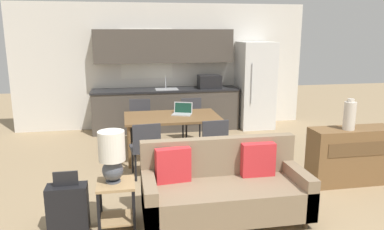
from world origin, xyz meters
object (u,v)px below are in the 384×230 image
at_px(dining_chair_near_right, 213,142).
at_px(credenza, 351,156).
at_px(couch, 223,189).
at_px(vase, 350,115).
at_px(suitcase, 68,208).
at_px(dining_chair_far_left, 140,119).
at_px(dining_chair_near_left, 146,146).
at_px(side_table, 116,198).
at_px(refrigerator, 255,85).
at_px(dining_chair_far_right, 193,118).
at_px(laptop, 182,111).
at_px(dining_table, 172,119).
at_px(table_lamp, 112,154).

bearing_deg(dining_chair_near_right, credenza, 154.18).
height_order(couch, vase, vase).
bearing_deg(suitcase, dining_chair_far_left, 73.30).
bearing_deg(dining_chair_far_left, vase, -37.15).
distance_m(dining_chair_near_left, suitcase, 1.65).
bearing_deg(side_table, refrigerator, 53.09).
relative_size(dining_chair_near_right, dining_chair_far_right, 1.00).
bearing_deg(laptop, dining_chair_far_right, 87.34).
relative_size(refrigerator, vase, 4.40).
relative_size(refrigerator, dining_chair_near_left, 2.23).
xyz_separation_m(refrigerator, suitcase, (-3.51, -3.93, -0.68)).
height_order(refrigerator, suitcase, refrigerator).
bearing_deg(refrigerator, couch, -114.32).
relative_size(couch, credenza, 1.55).
height_order(refrigerator, dining_table, refrigerator).
bearing_deg(dining_chair_far_right, vase, -56.25).
bearing_deg(dining_chair_far_left, dining_table, -55.10).
xyz_separation_m(table_lamp, dining_chair_far_left, (0.43, 3.12, -0.38)).
bearing_deg(refrigerator, side_table, -126.91).
distance_m(credenza, dining_chair_far_left, 3.76).
bearing_deg(laptop, suitcase, -104.22).
relative_size(refrigerator, dining_chair_near_right, 2.23).
height_order(refrigerator, dining_chair_far_right, refrigerator).
bearing_deg(suitcase, refrigerator, 48.21).
bearing_deg(dining_table, dining_chair_near_right, -58.30).
bearing_deg(credenza, dining_chair_far_right, 127.78).
relative_size(dining_table, table_lamp, 2.80).
relative_size(side_table, dining_chair_far_left, 0.64).
distance_m(table_lamp, dining_chair_far_left, 3.17).
height_order(refrigerator, side_table, refrigerator).
distance_m(dining_table, dining_chair_far_right, 0.96).
bearing_deg(suitcase, dining_table, 57.12).
height_order(laptop, suitcase, laptop).
height_order(side_table, dining_chair_near_left, dining_chair_near_left).
bearing_deg(couch, dining_chair_near_left, 119.96).
relative_size(dining_table, credenza, 1.32).
height_order(dining_chair_far_right, laptop, laptop).
xyz_separation_m(dining_table, credenza, (2.34, -1.57, -0.26)).
xyz_separation_m(credenza, vase, (-0.12, -0.05, 0.60)).
distance_m(refrigerator, laptop, 2.50).
bearing_deg(side_table, dining_table, 68.14).
height_order(table_lamp, vase, vase).
bearing_deg(vase, table_lamp, -168.90).
bearing_deg(laptop, dining_chair_far_left, 152.54).
relative_size(dining_chair_near_right, dining_chair_near_left, 1.00).
bearing_deg(dining_chair_far_left, credenza, -35.44).
height_order(dining_chair_far_right, dining_chair_far_left, same).
bearing_deg(vase, dining_chair_near_right, 155.28).
xyz_separation_m(vase, dining_chair_far_right, (-1.72, 2.42, -0.52)).
distance_m(dining_chair_near_right, laptop, 1.02).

